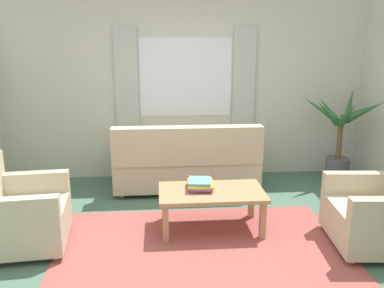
# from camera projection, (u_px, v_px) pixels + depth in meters

# --- Properties ---
(ground_plane) EXTENTS (6.24, 6.24, 0.00)m
(ground_plane) POSITION_uv_depth(u_px,v_px,m) (201.00, 246.00, 4.05)
(ground_plane) COLOR #476B56
(wall_back) EXTENTS (5.32, 0.12, 2.60)m
(wall_back) POSITION_uv_depth(u_px,v_px,m) (185.00, 87.00, 5.91)
(wall_back) COLOR beige
(wall_back) RESTS_ON ground_plane
(window_with_curtains) EXTENTS (1.98, 0.07, 1.40)m
(window_with_curtains) POSITION_uv_depth(u_px,v_px,m) (186.00, 77.00, 5.79)
(window_with_curtains) COLOR white
(area_rug) EXTENTS (2.79, 1.71, 0.01)m
(area_rug) POSITION_uv_depth(u_px,v_px,m) (201.00, 245.00, 4.05)
(area_rug) COLOR #9E4C47
(area_rug) RESTS_ON ground_plane
(couch) EXTENTS (1.90, 0.82, 0.92)m
(couch) POSITION_uv_depth(u_px,v_px,m) (186.00, 163.00, 5.48)
(couch) COLOR #BCB293
(couch) RESTS_ON ground_plane
(armchair_left) EXTENTS (0.89, 0.91, 0.88)m
(armchair_left) POSITION_uv_depth(u_px,v_px,m) (16.00, 213.00, 3.96)
(armchair_left) COLOR #BCB293
(armchair_left) RESTS_ON ground_plane
(armchair_right) EXTENTS (0.89, 0.90, 0.88)m
(armchair_right) POSITION_uv_depth(u_px,v_px,m) (382.00, 212.00, 3.97)
(armchair_right) COLOR #BCB293
(armchair_right) RESTS_ON ground_plane
(coffee_table) EXTENTS (1.10, 0.64, 0.44)m
(coffee_table) POSITION_uv_depth(u_px,v_px,m) (211.00, 196.00, 4.31)
(coffee_table) COLOR #A87F56
(coffee_table) RESTS_ON ground_plane
(book_stack_on_table) EXTENTS (0.29, 0.32, 0.10)m
(book_stack_on_table) POSITION_uv_depth(u_px,v_px,m) (200.00, 184.00, 4.32)
(book_stack_on_table) COLOR #7F478C
(book_stack_on_table) RESTS_ON coffee_table
(potted_plant) EXTENTS (1.03, 1.12, 1.31)m
(potted_plant) POSITION_uv_depth(u_px,v_px,m) (340.00, 140.00, 5.72)
(potted_plant) COLOR #56565B
(potted_plant) RESTS_ON ground_plane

